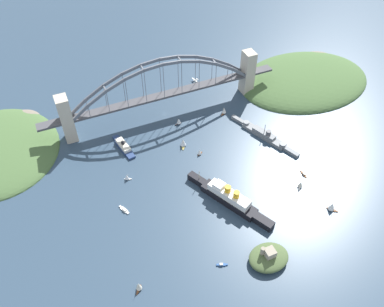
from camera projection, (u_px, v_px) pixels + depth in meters
ground_plane at (164, 113)px, 454.34m from camera, size 1400.00×1400.00×0.00m
harbor_arch_bridge at (163, 93)px, 434.02m from camera, size 268.62×15.20×68.57m
headland_west_shore at (304, 80)px, 500.07m from camera, size 165.56×123.23×26.72m
ocean_liner at (229, 198)px, 360.68m from camera, size 47.43×86.68×19.84m
naval_cruiser at (264, 135)px, 424.77m from camera, size 36.53×83.46×16.52m
harbor_ferry_steamer at (124, 146)px, 413.03m from camera, size 13.59×39.77×8.25m
fort_island_mid_harbor at (269, 257)px, 320.34m from camera, size 33.12×26.60×15.51m
seaplane_taxiing_near_bridge at (195, 80)px, 495.50m from camera, size 8.01×10.26×5.11m
small_boat_0 at (301, 184)px, 374.88m from camera, size 7.13×6.73×8.71m
small_boat_1 at (139, 286)px, 303.29m from camera, size 6.82×7.32×9.72m
small_boat_2 at (127, 177)px, 382.12m from camera, size 7.00×5.24×7.28m
small_boat_3 at (179, 121)px, 438.30m from camera, size 8.05×4.96×8.76m
small_boat_4 at (124, 210)px, 358.20m from camera, size 6.81×12.30×2.16m
small_boat_5 at (200, 152)px, 405.98m from camera, size 6.46×4.97×6.87m
small_boat_6 at (224, 111)px, 451.09m from camera, size 7.71×6.37×9.14m
small_boat_7 at (304, 174)px, 388.33m from camera, size 2.28×9.79×2.20m
small_boat_8 at (332, 206)px, 356.11m from camera, size 8.42×9.15×9.65m
small_boat_9 at (222, 265)px, 320.12m from camera, size 9.00×4.48×2.06m
small_boat_10 at (183, 142)px, 413.75m from camera, size 7.80×10.29×10.33m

